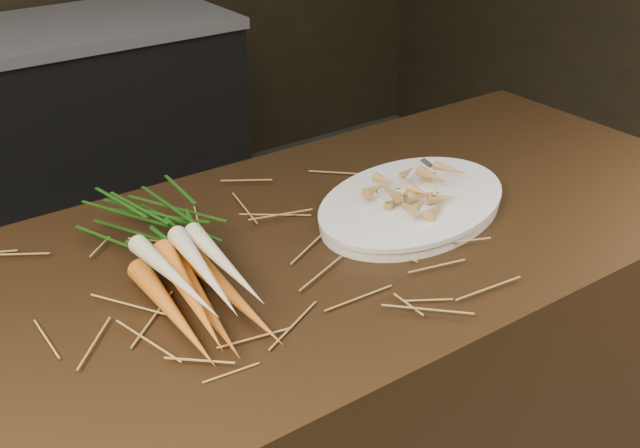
{
  "coord_description": "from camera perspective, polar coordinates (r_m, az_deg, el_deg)",
  "views": [
    {
      "loc": [
        -0.29,
        -0.63,
        1.54
      ],
      "look_at": [
        0.35,
        0.25,
        0.96
      ],
      "focal_mm": 45.0,
      "sensor_mm": 36.0,
      "label": 1
    }
  ],
  "objects": [
    {
      "name": "serving_platter",
      "position": [
        1.41,
        6.57,
        1.3
      ],
      "size": [
        0.46,
        0.37,
        0.02
      ],
      "primitive_type": null,
      "rotation": [
        0.0,
        0.0,
        0.28
      ],
      "color": "white",
      "rests_on": "main_counter"
    },
    {
      "name": "straw_bedding",
      "position": [
        1.16,
        -15.78,
        -6.07
      ],
      "size": [
        1.4,
        0.6,
        0.02
      ],
      "primitive_type": null,
      "color": "olive",
      "rests_on": "main_counter"
    },
    {
      "name": "roasted_veg_heap",
      "position": [
        1.4,
        6.65,
        2.51
      ],
      "size": [
        0.23,
        0.19,
        0.04
      ],
      "primitive_type": null,
      "rotation": [
        0.0,
        0.0,
        0.28
      ],
      "color": "#B48745",
      "rests_on": "serving_platter"
    },
    {
      "name": "root_veg_bunch",
      "position": [
        1.24,
        -10.79,
        -1.25
      ],
      "size": [
        0.2,
        0.51,
        0.09
      ],
      "rotation": [
        0.0,
        0.0,
        -0.14
      ],
      "color": "orange",
      "rests_on": "main_counter"
    },
    {
      "name": "serving_fork",
      "position": [
        1.51,
        10.08,
        3.44
      ],
      "size": [
        0.05,
        0.15,
        0.0
      ],
      "primitive_type": "cube",
      "rotation": [
        0.0,
        0.0,
        -0.24
      ],
      "color": "silver",
      "rests_on": "serving_platter"
    }
  ]
}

